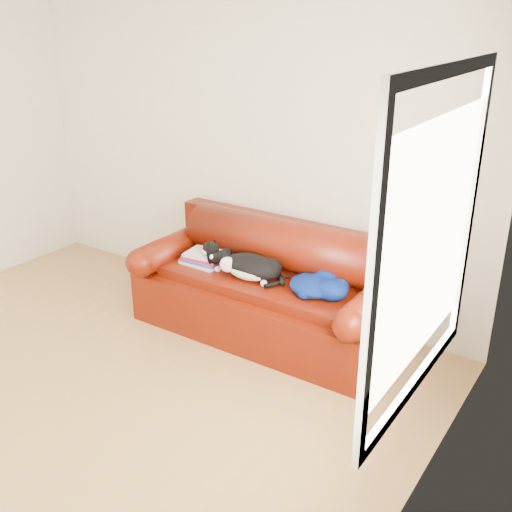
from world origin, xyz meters
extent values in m
plane|color=olive|center=(0.00, 0.00, 0.00)|extent=(4.50, 4.50, 0.00)
cube|color=beige|center=(0.00, 2.00, 1.30)|extent=(4.50, 0.02, 2.60)
cube|color=beige|center=(2.25, 0.00, 1.30)|extent=(0.02, 4.00, 2.60)
cube|color=white|center=(2.23, 0.30, 1.50)|extent=(0.01, 1.10, 1.30)
cube|color=white|center=(2.23, 0.30, 1.50)|extent=(0.03, 1.30, 1.50)
cube|color=#3D0A02|center=(0.63, 1.50, 0.21)|extent=(2.10, 0.90, 0.42)
cube|color=#3D0A02|center=(0.63, 1.45, 0.45)|extent=(1.66, 0.62, 0.10)
cylinder|color=black|center=(-0.30, 1.17, 0.03)|extent=(0.06, 0.06, 0.05)
cylinder|color=black|center=(1.56, 1.17, 0.03)|extent=(0.06, 0.06, 0.05)
cylinder|color=black|center=(-0.30, 1.83, 0.03)|extent=(0.06, 0.06, 0.05)
cylinder|color=black|center=(1.56, 1.83, 0.03)|extent=(0.06, 0.06, 0.05)
cube|color=#3D0A02|center=(0.63, 1.86, 0.42)|extent=(2.10, 0.18, 0.85)
cylinder|color=#3D0A02|center=(0.63, 1.75, 0.68)|extent=(1.70, 0.40, 0.40)
cylinder|color=#3D0A02|center=(-0.30, 1.50, 0.54)|extent=(0.24, 0.88, 0.24)
sphere|color=#3D0A02|center=(-0.30, 1.06, 0.54)|extent=(0.24, 0.24, 0.24)
cylinder|color=#3D0A02|center=(1.56, 1.50, 0.54)|extent=(0.24, 0.88, 0.24)
sphere|color=#3D0A02|center=(1.56, 1.06, 0.54)|extent=(0.24, 0.24, 0.24)
cube|color=silver|center=(0.07, 1.42, 0.51)|extent=(0.34, 0.26, 0.02)
cube|color=white|center=(0.07, 1.42, 0.51)|extent=(0.33, 0.25, 0.02)
cube|color=#1D4EA1|center=(0.07, 1.42, 0.54)|extent=(0.33, 0.26, 0.02)
cube|color=white|center=(0.07, 1.42, 0.54)|extent=(0.32, 0.25, 0.02)
cube|color=#A4122D|center=(0.07, 1.42, 0.56)|extent=(0.33, 0.27, 0.02)
cube|color=white|center=(0.07, 1.42, 0.56)|extent=(0.32, 0.25, 0.02)
cube|color=silver|center=(0.07, 1.42, 0.59)|extent=(0.34, 0.27, 0.02)
cube|color=white|center=(0.07, 1.42, 0.59)|extent=(0.32, 0.26, 0.02)
ellipsoid|color=black|center=(0.56, 1.39, 0.60)|extent=(0.52, 0.38, 0.19)
ellipsoid|color=white|center=(0.56, 1.33, 0.56)|extent=(0.36, 0.23, 0.12)
ellipsoid|color=white|center=(0.39, 1.31, 0.60)|extent=(0.16, 0.15, 0.12)
ellipsoid|color=black|center=(0.69, 1.44, 0.58)|extent=(0.24, 0.24, 0.17)
ellipsoid|color=black|center=(0.26, 1.30, 0.66)|extent=(0.17, 0.16, 0.12)
ellipsoid|color=white|center=(0.24, 1.26, 0.64)|extent=(0.08, 0.07, 0.05)
sphere|color=#BF7272|center=(0.23, 1.26, 0.65)|extent=(0.02, 0.02, 0.02)
cone|color=black|center=(0.29, 1.28, 0.71)|extent=(0.06, 0.06, 0.06)
cone|color=black|center=(0.27, 1.34, 0.71)|extent=(0.06, 0.06, 0.06)
cylinder|color=black|center=(0.80, 1.44, 0.53)|extent=(0.14, 0.15, 0.04)
sphere|color=white|center=(0.36, 1.28, 0.52)|extent=(0.05, 0.05, 0.05)
sphere|color=white|center=(0.72, 1.32, 0.52)|extent=(0.05, 0.05, 0.05)
ellipsoid|color=#020A40|center=(1.10, 1.43, 0.56)|extent=(0.44, 0.40, 0.13)
ellipsoid|color=#020A40|center=(1.24, 1.41, 0.57)|extent=(0.27, 0.24, 0.15)
ellipsoid|color=#020A40|center=(0.99, 1.48, 0.55)|extent=(0.27, 0.30, 0.10)
ellipsoid|color=#020A40|center=(1.12, 1.55, 0.57)|extent=(0.22, 0.18, 0.15)
ellipsoid|color=#020A40|center=(1.08, 1.33, 0.55)|extent=(0.17, 0.18, 0.09)
ellipsoid|color=silver|center=(1.18, 1.38, 0.58)|extent=(0.18, 0.09, 0.04)
camera|label=1|loc=(2.95, -2.11, 2.43)|focal=42.00mm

